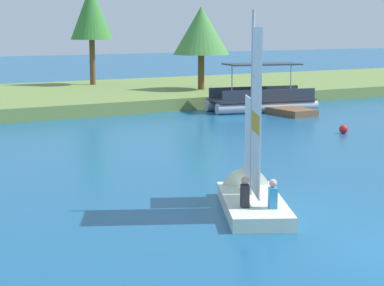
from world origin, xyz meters
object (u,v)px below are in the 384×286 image
(shoreline_tree_centre, at_px, (201,31))
(pontoon_boat, at_px, (262,99))
(wooden_dock, at_px, (271,108))
(sailboat, at_px, (249,191))
(shoreline_tree_midleft, at_px, (91,13))
(channel_buoy, at_px, (344,129))

(shoreline_tree_centre, relative_size, pontoon_boat, 0.83)
(shoreline_tree_centre, bearing_deg, wooden_dock, -87.57)
(wooden_dock, xyz_separation_m, sailboat, (-13.07, -16.39, 0.17))
(shoreline_tree_centre, bearing_deg, shoreline_tree_midleft, 123.04)
(shoreline_tree_midleft, relative_size, sailboat, 1.21)
(shoreline_tree_midleft, relative_size, channel_buoy, 17.31)
(pontoon_boat, bearing_deg, wooden_dock, -40.72)
(wooden_dock, relative_size, channel_buoy, 16.08)
(shoreline_tree_midleft, xyz_separation_m, shoreline_tree_centre, (4.56, -7.01, -1.20))
(shoreline_tree_midleft, bearing_deg, pontoon_boat, -71.59)
(sailboat, bearing_deg, channel_buoy, -26.04)
(sailboat, bearing_deg, wooden_dock, -11.22)
(shoreline_tree_centre, bearing_deg, pontoon_boat, -90.25)
(shoreline_tree_centre, distance_m, sailboat, 26.99)
(channel_buoy, bearing_deg, shoreline_tree_centre, 83.03)
(shoreline_tree_centre, relative_size, wooden_dock, 0.83)
(sailboat, bearing_deg, pontoon_boat, -9.81)
(sailboat, relative_size, channel_buoy, 14.33)
(shoreline_tree_midleft, relative_size, shoreline_tree_centre, 1.30)
(sailboat, xyz_separation_m, channel_buoy, (10.90, 8.10, -0.15))
(shoreline_tree_midleft, bearing_deg, channel_buoy, -83.14)
(sailboat, xyz_separation_m, pontoon_boat, (12.74, 16.81, 0.31))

